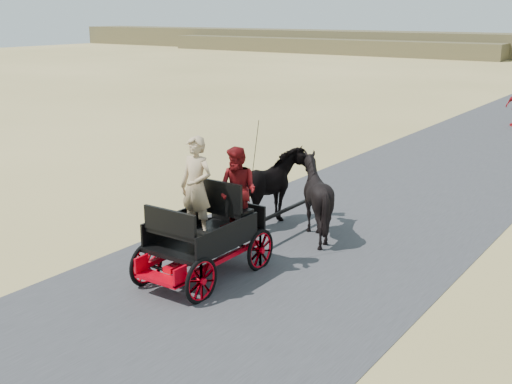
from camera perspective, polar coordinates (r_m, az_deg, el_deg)
The scene contains 8 objects.
ground at distance 10.33m, azimuth -5.70°, elevation -10.73°, with size 140.00×140.00×0.00m, color tan.
road at distance 10.33m, azimuth -5.70°, elevation -10.71°, with size 6.00×140.00×0.01m, color #38383A.
ridge_near at distance 74.42m, azimuth 5.98°, elevation 12.78°, with size 40.00×4.00×1.60m, color brown.
carriage at distance 11.56m, azimuth -4.56°, elevation -5.79°, with size 1.30×2.40×0.72m, color black, non-canonical shape.
horse_left at distance 14.01m, azimuth 1.43°, elevation 0.24°, with size 0.91×2.01×1.70m, color black.
horse_right at distance 13.45m, azimuth 5.34°, elevation -0.47°, with size 1.37×1.54×1.70m, color black.
driver_man at distance 11.32m, azimuth -5.33°, elevation 0.45°, with size 0.66×0.43×1.80m, color tan.
passenger_woman at distance 11.46m, azimuth -1.63°, elevation 0.13°, with size 0.77×0.60×1.58m, color #660C0F.
Camera 1 is at (6.09, -6.97, 4.60)m, focal length 45.00 mm.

